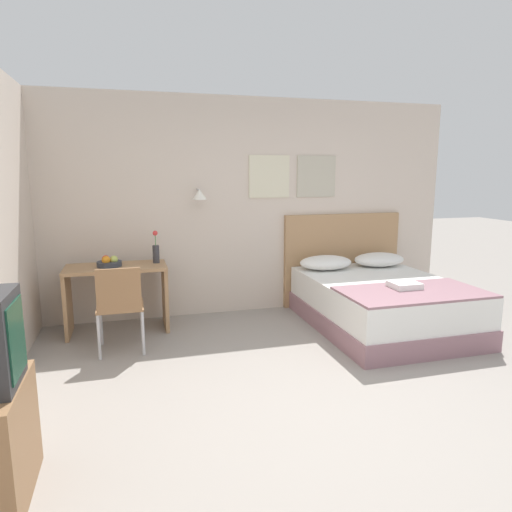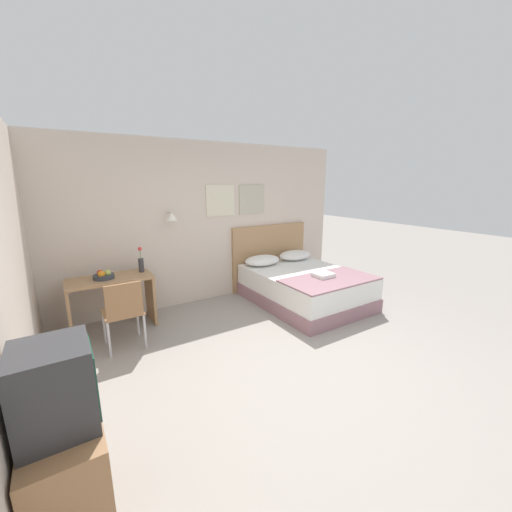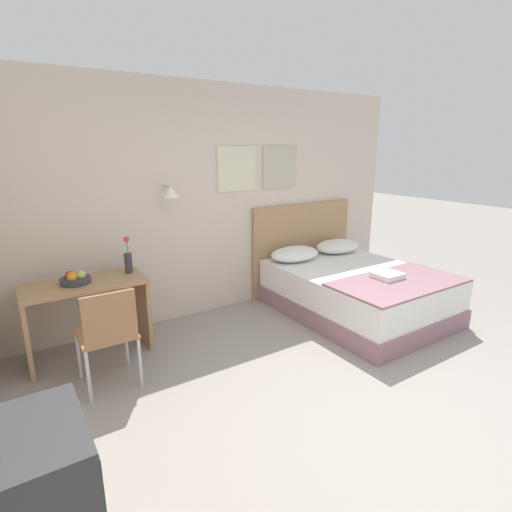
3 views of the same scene
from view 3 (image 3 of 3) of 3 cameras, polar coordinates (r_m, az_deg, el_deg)
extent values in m
plane|color=gray|center=(3.27, 16.95, -22.08)|extent=(24.00, 24.00, 0.00)
cube|color=beige|center=(4.73, -6.62, 7.62)|extent=(5.55, 0.06, 2.65)
cube|color=beige|center=(4.83, -2.75, 12.33)|extent=(0.52, 0.02, 0.52)
cube|color=#B7B29E|center=(5.17, 3.43, 12.52)|extent=(0.52, 0.02, 0.52)
cylinder|color=#B2B2B7|center=(4.39, -12.58, 9.72)|extent=(0.02, 0.16, 0.02)
cone|color=white|center=(4.31, -12.11, 8.98)|extent=(0.17, 0.17, 0.12)
cube|color=gray|center=(5.00, 13.98, -6.74)|extent=(1.51, 1.99, 0.22)
cube|color=white|center=(4.91, 14.19, -3.76)|extent=(1.48, 1.95, 0.33)
cube|color=#A87F56|center=(5.56, 6.61, 1.22)|extent=(1.63, 0.06, 1.21)
ellipsoid|color=white|center=(5.09, 5.55, 0.31)|extent=(0.67, 0.45, 0.17)
ellipsoid|color=white|center=(5.58, 11.60, 1.39)|extent=(0.67, 0.45, 0.17)
cube|color=gray|center=(4.51, 19.70, -3.55)|extent=(1.46, 0.80, 0.02)
cube|color=white|center=(4.56, 18.27, -2.63)|extent=(0.29, 0.26, 0.06)
cube|color=#A87F56|center=(4.04, -23.41, -3.67)|extent=(1.08, 0.55, 0.03)
cube|color=#A87F56|center=(4.13, -30.04, -9.63)|extent=(0.04, 0.50, 0.71)
cube|color=#A87F56|center=(4.27, -15.97, -7.27)|extent=(0.04, 0.50, 0.71)
cube|color=#8E6642|center=(3.60, -20.61, -10.36)|extent=(0.44, 0.44, 0.02)
cube|color=#8E6642|center=(3.33, -20.15, -8.38)|extent=(0.41, 0.03, 0.41)
cylinder|color=#B7B7BC|center=(3.85, -23.98, -12.81)|extent=(0.03, 0.03, 0.44)
cylinder|color=#B7B7BC|center=(3.92, -18.04, -11.73)|extent=(0.03, 0.03, 0.44)
cylinder|color=#B7B7BC|center=(3.50, -22.81, -15.66)|extent=(0.03, 0.03, 0.44)
cylinder|color=#B7B7BC|center=(3.57, -16.24, -14.37)|extent=(0.03, 0.03, 0.44)
cylinder|color=#333842|center=(4.02, -24.39, -3.21)|extent=(0.26, 0.26, 0.05)
sphere|color=#B2C156|center=(4.00, -23.72, -2.49)|extent=(0.09, 0.09, 0.09)
sphere|color=red|center=(4.04, -25.05, -2.49)|extent=(0.08, 0.08, 0.08)
sphere|color=orange|center=(3.96, -24.79, -2.75)|extent=(0.09, 0.09, 0.09)
cylinder|color=#333338|center=(4.15, -17.77, -0.94)|extent=(0.08, 0.08, 0.20)
cylinder|color=#3D7538|center=(4.11, -17.96, 1.33)|extent=(0.01, 0.01, 0.14)
sphere|color=#DB3838|center=(4.09, -18.04, 2.28)|extent=(0.06, 0.06, 0.06)
cube|color=#2D2D30|center=(1.58, -30.23, -28.71)|extent=(0.39, 0.40, 0.50)
cube|color=#194733|center=(1.58, -22.15, -27.44)|extent=(0.01, 0.32, 0.39)
camera|label=1|loc=(1.52, 115.62, -14.42)|focal=32.00mm
camera|label=2|loc=(0.70, 141.46, -6.73)|focal=22.00mm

